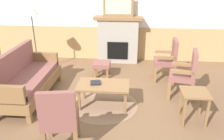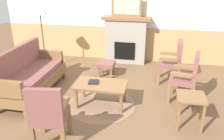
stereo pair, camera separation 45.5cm
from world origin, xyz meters
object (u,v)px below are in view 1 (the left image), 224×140
armchair_front_left (59,117)px  side_table (194,98)px  framed_picture (118,6)px  footstool (102,65)px  floor_lamp_by_couch (31,14)px  couch (28,79)px  book_on_table (96,83)px  fireplace (118,39)px  armchair_near_fireplace (186,72)px  coffee_table (103,87)px  armchair_by_window_left (168,58)px

armchair_front_left → side_table: 2.18m
framed_picture → footstool: size_ratio=2.00×
armchair_front_left → floor_lamp_by_couch: 3.24m
couch → book_on_table: couch is taller
fireplace → floor_lamp_by_couch: 2.34m
book_on_table → floor_lamp_by_couch: (-1.73, 1.50, 1.00)m
book_on_table → armchair_near_fireplace: 1.78m
armchair_front_left → armchair_near_fireplace: bearing=39.9°
couch → floor_lamp_by_couch: floor_lamp_by_couch is taller
coffee_table → armchair_front_left: bearing=-109.7°
fireplace → floor_lamp_by_couch: bearing=-155.6°
side_table → couch: bearing=169.9°
armchair_by_window_left → armchair_front_left: bearing=-125.5°
armchair_near_fireplace → floor_lamp_by_couch: 3.73m
armchair_front_left → floor_lamp_by_couch: (-1.43, 2.76, 0.91)m
armchair_near_fireplace → floor_lamp_by_couch: bearing=162.9°
framed_picture → book_on_table: framed_picture is taller
floor_lamp_by_couch → armchair_front_left: bearing=-62.6°
fireplace → armchair_near_fireplace: (1.46, -1.97, -0.11)m
fireplace → side_table: 3.15m
fireplace → side_table: fireplace is taller
armchair_by_window_left → side_table: size_ratio=1.78×
book_on_table → side_table: side_table is taller
book_on_table → armchair_by_window_left: 1.96m
coffee_table → armchair_front_left: size_ratio=0.98×
footstool → side_table: 2.46m
armchair_front_left → side_table: (2.00, 0.86, -0.10)m
coffee_table → footstool: bearing=98.3°
coffee_table → book_on_table: (-0.14, 0.02, 0.07)m
footstool → floor_lamp_by_couch: size_ratio=0.24×
book_on_table → fireplace: bearing=83.5°
footstool → floor_lamp_by_couch: floor_lamp_by_couch is taller
couch → coffee_table: 1.53m
book_on_table → armchair_front_left: armchair_front_left is taller
fireplace → floor_lamp_by_couch: floor_lamp_by_couch is taller
couch → book_on_table: bearing=-6.3°
fireplace → footstool: (-0.32, -1.08, -0.37)m
coffee_table → armchair_by_window_left: 1.87m
armchair_near_fireplace → coffee_table: bearing=-163.9°
coffee_table → armchair_near_fireplace: bearing=16.1°
footstool → armchair_front_left: bearing=-95.4°
side_table → floor_lamp_by_couch: 4.05m
book_on_table → footstool: book_on_table is taller
framed_picture → coffee_table: size_ratio=0.83×
side_table → fireplace: bearing=116.9°
framed_picture → armchair_near_fireplace: bearing=-53.6°
framed_picture → fireplace: bearing=-90.0°
fireplace → side_table: (1.43, -2.80, -0.22)m
framed_picture → floor_lamp_by_couch: 2.20m
book_on_table → armchair_near_fireplace: armchair_near_fireplace is taller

